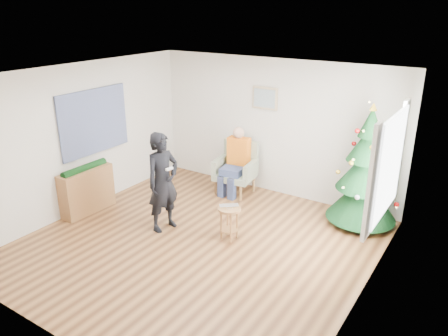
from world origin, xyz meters
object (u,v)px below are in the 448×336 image
Objects in this scene: armchair at (236,174)px; console at (87,191)px; stool at (229,223)px; christmas_tree at (366,172)px; standing_man at (163,182)px.

armchair reaches higher than console.
armchair is (-0.89, 1.65, 0.09)m from stool.
christmas_tree is 1.26× the size of standing_man.
stool is 0.55× the size of armchair.
christmas_tree is at bearing 29.35° from console.
christmas_tree is at bearing -42.92° from standing_man.
armchair is 1.99m from standing_man.
stool is 0.33× the size of standing_man.
standing_man is (-0.20, -1.93, 0.45)m from armchair.
armchair is at bearing 118.27° from stool.
console is (-1.56, -0.27, -0.42)m from standing_man.
christmas_tree reaches higher than stool.
stool is (-1.58, -1.67, -0.66)m from christmas_tree.
standing_man reaches higher than armchair.
christmas_tree is 4.81m from console.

